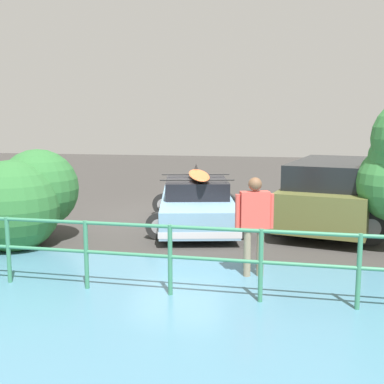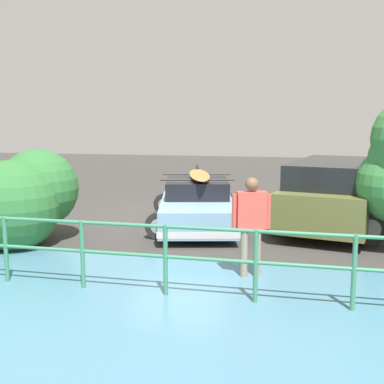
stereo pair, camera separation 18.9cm
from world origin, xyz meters
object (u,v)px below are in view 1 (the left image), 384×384
sedan_car (197,203)px  suv_car (333,193)px  bush_near_left (6,200)px  person_bystander (254,217)px

sedan_car → suv_car: 3.39m
sedan_car → bush_near_left: bush_near_left is taller
sedan_car → person_bystander: size_ratio=2.77×
person_bystander → bush_near_left: size_ratio=0.61×
person_bystander → bush_near_left: 5.42m
sedan_car → bush_near_left: 4.50m
suv_car → bush_near_left: bearing=23.3°
suv_car → bush_near_left: bush_near_left is taller
bush_near_left → person_bystander: bearing=168.3°
suv_car → person_bystander: 4.44m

